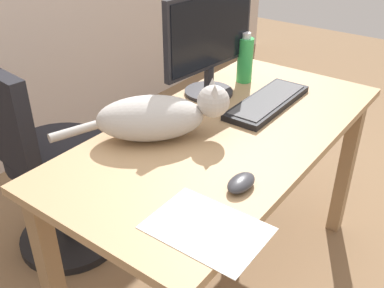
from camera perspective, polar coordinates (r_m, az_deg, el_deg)
name	(u,v)px	position (r m, az deg, el deg)	size (l,w,h in m)	color
ground_plane	(220,278)	(2.05, 3.65, -16.83)	(8.00, 8.00, 0.00)	#846647
desk	(226,157)	(1.64, 4.37, -1.62)	(1.37, 0.67, 0.76)	tan
office_chair	(50,175)	(2.04, -17.80, -3.86)	(0.48, 0.48, 0.93)	black
monitor	(210,40)	(1.77, 2.33, 13.20)	(0.48, 0.20, 0.41)	#232328
keyboard	(267,102)	(1.77, 9.69, 5.34)	(0.44, 0.15, 0.03)	black
cat	(157,116)	(1.49, -4.52, 3.61)	(0.44, 0.47, 0.20)	#B2ADA8
computer_mouse	(241,183)	(1.27, 6.34, -4.97)	(0.11, 0.06, 0.04)	#333338
paper_sheet	(207,228)	(1.14, 1.93, -10.77)	(0.21, 0.30, 0.00)	white
water_bottle	(245,59)	(1.95, 6.84, 10.76)	(0.07, 0.07, 0.22)	green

